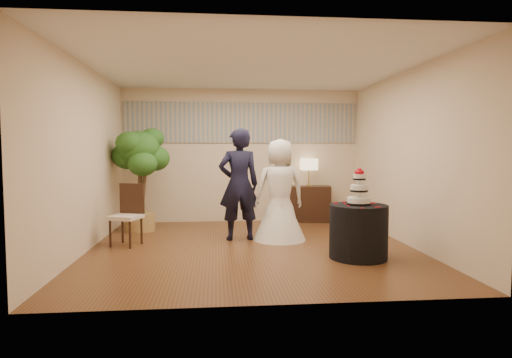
{
  "coord_description": "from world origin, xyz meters",
  "views": [
    {
      "loc": [
        -0.56,
        -6.6,
        1.54
      ],
      "look_at": [
        0.1,
        0.4,
        1.05
      ],
      "focal_mm": 30.0,
      "sensor_mm": 36.0,
      "label": 1
    }
  ],
  "objects": [
    {
      "name": "wall_back",
      "position": [
        0.0,
        2.5,
        1.4
      ],
      "size": [
        5.0,
        0.06,
        2.8
      ],
      "primitive_type": "cube",
      "color": "beige",
      "rests_on": "ground"
    },
    {
      "name": "groom",
      "position": [
        -0.17,
        0.61,
        0.95
      ],
      "size": [
        0.74,
        0.53,
        1.89
      ],
      "primitive_type": "imported",
      "rotation": [
        0.0,
        0.0,
        3.26
      ],
      "color": "black",
      "rests_on": "floor"
    },
    {
      "name": "cake_table",
      "position": [
        1.44,
        -0.79,
        0.38
      ],
      "size": [
        0.96,
        0.96,
        0.76
      ],
      "primitive_type": "cylinder",
      "rotation": [
        0.0,
        0.0,
        0.2
      ],
      "color": "black",
      "rests_on": "floor"
    },
    {
      "name": "wall_left",
      "position": [
        -2.5,
        0.0,
        1.4
      ],
      "size": [
        0.06,
        5.0,
        2.8
      ],
      "primitive_type": "cube",
      "color": "beige",
      "rests_on": "ground"
    },
    {
      "name": "side_chair",
      "position": [
        -2.0,
        0.33,
        0.49
      ],
      "size": [
        0.58,
        0.6,
        0.98
      ],
      "primitive_type": null,
      "rotation": [
        0.0,
        0.0,
        -0.35
      ],
      "color": "black",
      "rests_on": "floor"
    },
    {
      "name": "wedding_cake",
      "position": [
        1.44,
        -0.79,
        1.02
      ],
      "size": [
        0.33,
        0.33,
        0.52
      ],
      "primitive_type": null,
      "color": "white",
      "rests_on": "cake_table"
    },
    {
      "name": "bride",
      "position": [
        0.52,
        0.53,
        0.86
      ],
      "size": [
        0.99,
        0.99,
        1.72
      ],
      "primitive_type": "imported",
      "rotation": [
        0.0,
        0.0,
        3.25
      ],
      "color": "white",
      "rests_on": "floor"
    },
    {
      "name": "mural_border",
      "position": [
        0.0,
        2.48,
        2.1
      ],
      "size": [
        4.9,
        0.02,
        0.85
      ],
      "primitive_type": "cube",
      "color": "#999890",
      "rests_on": "wall_back"
    },
    {
      "name": "ficus_tree",
      "position": [
        -1.98,
        1.55,
        0.99
      ],
      "size": [
        1.07,
        1.07,
        1.98
      ],
      "primitive_type": null,
      "rotation": [
        0.0,
        0.0,
        3.0
      ],
      "color": "#285C1D",
      "rests_on": "floor"
    },
    {
      "name": "console",
      "position": [
        1.41,
        2.3,
        0.38
      ],
      "size": [
        0.97,
        0.55,
        0.76
      ],
      "primitive_type": "cube",
      "rotation": [
        0.0,
        0.0,
        -0.16
      ],
      "color": "black",
      "rests_on": "floor"
    },
    {
      "name": "table_lamp",
      "position": [
        1.41,
        2.3,
        1.05
      ],
      "size": [
        0.32,
        0.32,
        0.58
      ],
      "primitive_type": null,
      "color": "beige",
      "rests_on": "console"
    },
    {
      "name": "floor",
      "position": [
        0.0,
        0.0,
        0.0
      ],
      "size": [
        5.0,
        5.0,
        0.0
      ],
      "primitive_type": "cube",
      "color": "brown",
      "rests_on": "ground"
    },
    {
      "name": "wall_front",
      "position": [
        0.0,
        -2.5,
        1.4
      ],
      "size": [
        5.0,
        0.06,
        2.8
      ],
      "primitive_type": "cube",
      "color": "beige",
      "rests_on": "ground"
    },
    {
      "name": "wall_right",
      "position": [
        2.5,
        0.0,
        1.4
      ],
      "size": [
        0.06,
        5.0,
        2.8
      ],
      "primitive_type": "cube",
      "color": "beige",
      "rests_on": "ground"
    },
    {
      "name": "ceiling",
      "position": [
        0.0,
        0.0,
        2.8
      ],
      "size": [
        5.0,
        5.0,
        0.0
      ],
      "primitive_type": "cube",
      "color": "white",
      "rests_on": "wall_back"
    }
  ]
}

